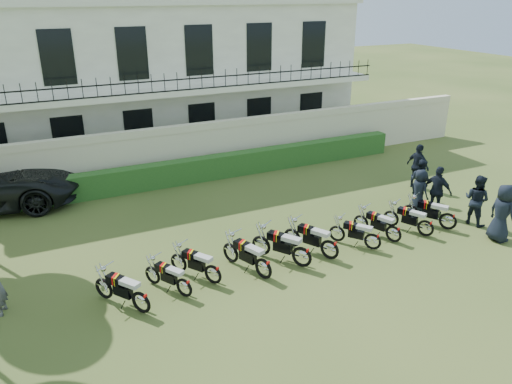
# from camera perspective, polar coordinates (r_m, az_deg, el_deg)

# --- Properties ---
(ground) EXTENTS (100.00, 100.00, 0.00)m
(ground) POSITION_cam_1_polar(r_m,az_deg,el_deg) (15.45, 1.47, -7.38)
(ground) COLOR #344A1D
(ground) RESTS_ON ground
(perimeter_wall) EXTENTS (30.00, 0.35, 2.30)m
(perimeter_wall) POSITION_cam_1_polar(r_m,az_deg,el_deg) (21.86, -8.05, 4.75)
(perimeter_wall) COLOR beige
(perimeter_wall) RESTS_ON ground
(hedge) EXTENTS (18.00, 0.60, 1.00)m
(hedge) POSITION_cam_1_polar(r_m,az_deg,el_deg) (21.66, -4.79, 2.85)
(hedge) COLOR #1A4A1D
(hedge) RESTS_ON ground
(building) EXTENTS (20.40, 9.60, 7.40)m
(building) POSITION_cam_1_polar(r_m,az_deg,el_deg) (26.93, -12.38, 13.27)
(building) COLOR white
(building) RESTS_ON ground
(motorcycle_0) EXTENTS (1.14, 1.60, 1.03)m
(motorcycle_0) POSITION_cam_1_polar(r_m,az_deg,el_deg) (13.05, -13.05, -11.65)
(motorcycle_0) COLOR black
(motorcycle_0) RESTS_ON ground
(motorcycle_1) EXTENTS (0.94, 1.48, 0.92)m
(motorcycle_1) POSITION_cam_1_polar(r_m,az_deg,el_deg) (13.50, -8.23, -10.29)
(motorcycle_1) COLOR black
(motorcycle_1) RESTS_ON ground
(motorcycle_2) EXTENTS (1.05, 1.55, 0.98)m
(motorcycle_2) POSITION_cam_1_polar(r_m,az_deg,el_deg) (13.94, -4.95, -8.87)
(motorcycle_2) COLOR black
(motorcycle_2) RESTS_ON ground
(motorcycle_3) EXTENTS (0.86, 1.86, 1.06)m
(motorcycle_3) POSITION_cam_1_polar(r_m,az_deg,el_deg) (14.09, 0.86, -8.21)
(motorcycle_3) COLOR black
(motorcycle_3) RESTS_ON ground
(motorcycle_4) EXTENTS (1.20, 1.74, 1.10)m
(motorcycle_4) POSITION_cam_1_polar(r_m,az_deg,el_deg) (14.71, 5.28, -6.85)
(motorcycle_4) COLOR black
(motorcycle_4) RESTS_ON ground
(motorcycle_5) EXTENTS (1.03, 1.76, 1.06)m
(motorcycle_5) POSITION_cam_1_polar(r_m,az_deg,el_deg) (15.22, 8.45, -6.02)
(motorcycle_5) COLOR black
(motorcycle_5) RESTS_ON ground
(motorcycle_6) EXTENTS (1.08, 1.44, 0.94)m
(motorcycle_6) POSITION_cam_1_polar(r_m,az_deg,el_deg) (16.04, 13.23, -5.11)
(motorcycle_6) COLOR black
(motorcycle_6) RESTS_ON ground
(motorcycle_7) EXTENTS (0.80, 1.68, 0.97)m
(motorcycle_7) POSITION_cam_1_polar(r_m,az_deg,el_deg) (16.66, 15.49, -4.22)
(motorcycle_7) COLOR black
(motorcycle_7) RESTS_ON ground
(motorcycle_8) EXTENTS (0.89, 1.65, 0.97)m
(motorcycle_8) POSITION_cam_1_polar(r_m,az_deg,el_deg) (17.36, 18.86, -3.52)
(motorcycle_8) COLOR black
(motorcycle_8) RESTS_ON ground
(motorcycle_9) EXTENTS (1.05, 1.67, 1.03)m
(motorcycle_9) POSITION_cam_1_polar(r_m,az_deg,el_deg) (18.09, 21.14, -2.71)
(motorcycle_9) COLOR black
(motorcycle_9) RESTS_ON ground
(officer_0) EXTENTS (0.66, 0.97, 1.93)m
(officer_0) POSITION_cam_1_polar(r_m,az_deg,el_deg) (17.85, 26.31, -2.17)
(officer_0) COLOR black
(officer_0) RESTS_ON ground
(officer_1) EXTENTS (0.85, 1.00, 1.79)m
(officer_1) POSITION_cam_1_polar(r_m,az_deg,el_deg) (18.78, 23.91, -0.82)
(officer_1) COLOR black
(officer_1) RESTS_ON ground
(officer_2) EXTENTS (0.78, 1.16, 1.83)m
(officer_2) POSITION_cam_1_polar(r_m,az_deg,el_deg) (19.04, 20.03, 0.12)
(officer_2) COLOR black
(officer_2) RESTS_ON ground
(officer_3) EXTENTS (0.55, 0.80, 1.59)m
(officer_3) POSITION_cam_1_polar(r_m,az_deg,el_deg) (19.23, 18.15, 0.20)
(officer_3) COLOR black
(officer_3) RESTS_ON ground
(officer_4) EXTENTS (0.85, 0.96, 1.66)m
(officer_4) POSITION_cam_1_polar(r_m,az_deg,el_deg) (20.17, 18.21, 1.30)
(officer_4) COLOR black
(officer_4) RESTS_ON ground
(officer_5) EXTENTS (0.57, 1.13, 1.86)m
(officer_5) POSITION_cam_1_polar(r_m,az_deg,el_deg) (21.41, 18.00, 2.80)
(officer_5) COLOR black
(officer_5) RESTS_ON ground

